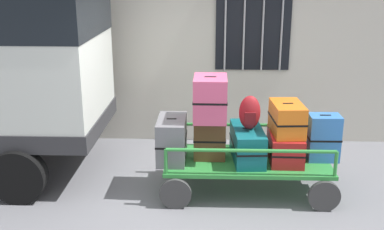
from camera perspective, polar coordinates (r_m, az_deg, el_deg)
name	(u,v)px	position (r m, az deg, el deg)	size (l,w,h in m)	color
ground_plane	(204,199)	(6.15, 1.47, -10.19)	(40.00, 40.00, 0.00)	slate
luggage_cart	(247,165)	(6.29, 6.64, -6.00)	(2.21, 1.15, 0.44)	#2D8438
cart_railing	(248,139)	(6.16, 6.75, -2.96)	(2.09, 1.02, 0.33)	#2D8438
suitcase_left_bottom	(172,139)	(6.12, -2.46, -2.95)	(0.37, 0.70, 0.56)	slate
suitcase_midleft_bottom	(210,139)	(6.15, 2.16, -2.88)	(0.42, 0.28, 0.56)	brown
suitcase_midleft_middle	(210,98)	(5.93, 2.22, 2.03)	(0.43, 0.56, 0.56)	#CC4C72
suitcase_center_bottom	(247,144)	(6.18, 6.73, -3.48)	(0.44, 0.87, 0.43)	#0F5960
suitcase_midright_bottom	(285,146)	(6.26, 11.21, -3.74)	(0.44, 0.77, 0.37)	#B21E1E
suitcase_midright_middle	(287,119)	(6.11, 11.46, -0.42)	(0.42, 0.65, 0.41)	orange
suitcase_right_bottom	(323,138)	(6.33, 15.66, -2.65)	(0.41, 0.30, 0.61)	#3372C6
backpack	(250,113)	(6.00, 7.01, 0.27)	(0.27, 0.22, 0.44)	maroon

